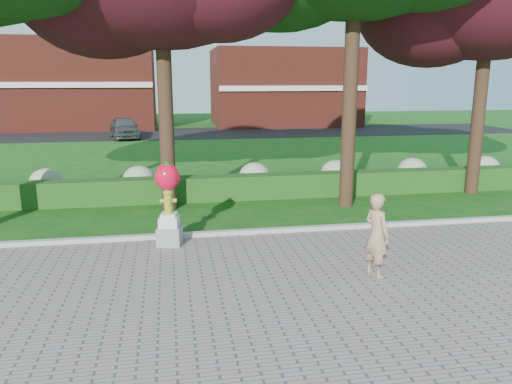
% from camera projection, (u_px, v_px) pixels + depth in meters
% --- Properties ---
extents(ground, '(100.00, 100.00, 0.00)m').
position_uv_depth(ground, '(273.00, 281.00, 9.93)').
color(ground, '#134E13').
rests_on(ground, ground).
extents(curb, '(40.00, 0.18, 0.15)m').
position_uv_depth(curb, '(249.00, 232.00, 12.79)').
color(curb, '#ADADA5').
rests_on(curb, ground).
extents(lawn_hedge, '(24.00, 0.70, 0.80)m').
position_uv_depth(lawn_hedge, '(230.00, 187.00, 16.56)').
color(lawn_hedge, '#123F13').
rests_on(lawn_hedge, ground).
extents(hydrangea_row, '(20.10, 1.10, 0.99)m').
position_uv_depth(hydrangea_row, '(243.00, 177.00, 17.59)').
color(hydrangea_row, '#97A37C').
rests_on(hydrangea_row, ground).
extents(street, '(50.00, 8.00, 0.02)m').
position_uv_depth(street, '(195.00, 133.00, 36.82)').
color(street, black).
rests_on(street, ground).
extents(building_left, '(14.00, 8.00, 7.00)m').
position_uv_depth(building_left, '(65.00, 84.00, 40.14)').
color(building_left, maroon).
rests_on(building_left, ground).
extents(building_right, '(12.00, 8.00, 6.40)m').
position_uv_depth(building_right, '(283.00, 87.00, 43.22)').
color(building_right, maroon).
rests_on(building_right, ground).
extents(hydrant_sculpture, '(0.64, 0.64, 2.03)m').
position_uv_depth(hydrant_sculpture, '(168.00, 201.00, 11.75)').
color(hydrant_sculpture, gray).
rests_on(hydrant_sculpture, walkway).
extents(woman, '(0.59, 0.72, 1.70)m').
position_uv_depth(woman, '(377.00, 235.00, 9.92)').
color(woman, tan).
rests_on(woman, walkway).
extents(parked_car, '(2.49, 4.47, 1.44)m').
position_uv_depth(parked_car, '(124.00, 127.00, 33.49)').
color(parked_car, '#46494E').
rests_on(parked_car, street).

